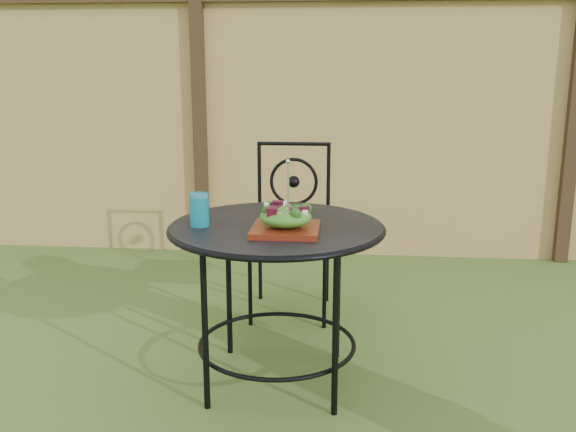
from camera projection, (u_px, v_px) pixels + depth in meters
The scene contains 8 objects.
ground at pixel (399, 408), 2.65m from camera, with size 60.00×60.00×0.00m, color #244917.
fence at pixel (381, 126), 4.55m from camera, with size 8.00×0.12×1.90m.
patio_table at pixel (277, 256), 2.75m from camera, with size 0.92×0.92×0.72m.
patio_chair at pixel (291, 225), 3.61m from camera, with size 0.46×0.46×0.95m.
salad_plate at pixel (286, 229), 2.59m from camera, with size 0.27×0.27×0.02m, color #4C190A.
salad at pixel (286, 217), 2.58m from camera, with size 0.21×0.21×0.08m, color #235614.
fork at pixel (288, 185), 2.55m from camera, with size 0.01×0.01×0.18m, color silver.
drinking_glass at pixel (199, 210), 2.68m from camera, with size 0.08×0.08×0.14m, color #0D819D.
Camera 1 is at (-0.23, -2.42, 1.40)m, focal length 40.00 mm.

